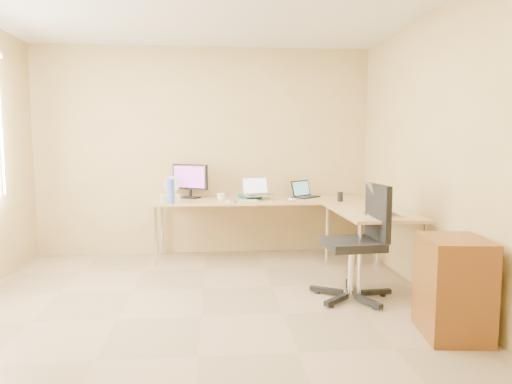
{
  "coord_description": "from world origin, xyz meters",
  "views": [
    {
      "loc": [
        0.12,
        -3.67,
        1.42
      ],
      "look_at": [
        0.55,
        1.1,
        0.9
      ],
      "focal_mm": 32.45,
      "sensor_mm": 36.0,
      "label": 1
    }
  ],
  "objects": [
    {
      "name": "desk_return",
      "position": [
        1.7,
        0.85,
        0.36
      ],
      "size": [
        0.7,
        1.3,
        0.73
      ],
      "primitive_type": "cube",
      "color": "tan",
      "rests_on": "ground"
    },
    {
      "name": "wall_right",
      "position": [
        2.1,
        0.0,
        1.3
      ],
      "size": [
        0.0,
        4.5,
        4.5
      ],
      "primitive_type": "plane",
      "rotation": [
        1.57,
        0.0,
        -1.57
      ],
      "color": "tan",
      "rests_on": "ground"
    },
    {
      "name": "water_bottle",
      "position": [
        -0.37,
        1.55,
        0.87
      ],
      "size": [
        0.1,
        0.1,
        0.27
      ],
      "primitive_type": "cylinder",
      "rotation": [
        0.0,
        0.0,
        -0.31
      ],
      "color": "#4463CE",
      "rests_on": "desk_main"
    },
    {
      "name": "black_cup",
      "position": [
        1.58,
        1.55,
        0.79
      ],
      "size": [
        0.08,
        0.08,
        0.11
      ],
      "primitive_type": "cylinder",
      "rotation": [
        0.0,
        0.0,
        0.39
      ],
      "color": "black",
      "rests_on": "desk_main"
    },
    {
      "name": "wall_back",
      "position": [
        0.0,
        2.25,
        1.3
      ],
      "size": [
        4.5,
        0.0,
        4.5
      ],
      "primitive_type": "plane",
      "rotation": [
        1.57,
        0.0,
        0.0
      ],
      "color": "tan",
      "rests_on": "ground"
    },
    {
      "name": "mouse",
      "position": [
        1.02,
        1.62,
        0.75
      ],
      "size": [
        0.11,
        0.08,
        0.04
      ],
      "primitive_type": "ellipsoid",
      "rotation": [
        0.0,
        0.0,
        0.08
      ],
      "color": "white",
      "rests_on": "desk_main"
    },
    {
      "name": "cd_stack",
      "position": [
        0.33,
        1.55,
        0.74
      ],
      "size": [
        0.13,
        0.13,
        0.03
      ],
      "primitive_type": "cylinder",
      "rotation": [
        0.0,
        0.0,
        -0.29
      ],
      "color": "white",
      "rests_on": "desk_main"
    },
    {
      "name": "laptop_center",
      "position": [
        0.64,
        1.81,
        0.89
      ],
      "size": [
        0.41,
        0.36,
        0.22
      ],
      "primitive_type": "cube",
      "rotation": [
        0.0,
        0.0,
        0.33
      ],
      "color": "silver",
      "rests_on": "desk_main"
    },
    {
      "name": "papers",
      "position": [
        -0.4,
        1.96,
        0.73
      ],
      "size": [
        0.24,
        0.32,
        0.01
      ],
      "primitive_type": "cube",
      "rotation": [
        0.0,
        0.0,
        -0.12
      ],
      "color": "silver",
      "rests_on": "desk_main"
    },
    {
      "name": "keyboard",
      "position": [
        0.43,
        1.66,
        0.74
      ],
      "size": [
        0.39,
        0.18,
        0.02
      ],
      "primitive_type": "cube",
      "rotation": [
        0.0,
        0.0,
        0.23
      ],
      "color": "silver",
      "rests_on": "desk_main"
    },
    {
      "name": "office_chair",
      "position": [
        1.35,
        0.33,
        0.5
      ],
      "size": [
        0.68,
        0.68,
        1.05
      ],
      "primitive_type": "cube",
      "rotation": [
        0.0,
        0.0,
        0.09
      ],
      "color": "black",
      "rests_on": "ground"
    },
    {
      "name": "mug",
      "position": [
        0.19,
        1.7,
        0.78
      ],
      "size": [
        0.11,
        0.11,
        0.09
      ],
      "primitive_type": "imported",
      "rotation": [
        0.0,
        0.0,
        -0.14
      ],
      "color": "white",
      "rests_on": "desk_main"
    },
    {
      "name": "cabinet",
      "position": [
        1.85,
        -0.53,
        0.36
      ],
      "size": [
        0.49,
        0.58,
        0.74
      ],
      "primitive_type": "cube",
      "rotation": [
        0.0,
        0.0,
        -0.13
      ],
      "color": "#9F4F2C",
      "rests_on": "ground"
    },
    {
      "name": "laptop_return",
      "position": [
        1.71,
        0.53,
        0.85
      ],
      "size": [
        0.39,
        0.32,
        0.25
      ],
      "primitive_type": "cube",
      "rotation": [
        0.0,
        0.0,
        1.51
      ],
      "color": "silver",
      "rests_on": "desk_return"
    },
    {
      "name": "wall_front",
      "position": [
        0.0,
        -2.25,
        1.3
      ],
      "size": [
        4.5,
        0.0,
        4.5
      ],
      "primitive_type": "plane",
      "rotation": [
        -1.57,
        0.0,
        0.0
      ],
      "color": "tan",
      "rests_on": "ground"
    },
    {
      "name": "book_stack",
      "position": [
        0.55,
        1.93,
        0.75
      ],
      "size": [
        0.29,
        0.33,
        0.05
      ],
      "primitive_type": "cube",
      "rotation": [
        0.0,
        0.0,
        0.36
      ],
      "color": "#155D5E",
      "rests_on": "desk_main"
    },
    {
      "name": "desk_main",
      "position": [
        0.72,
        1.85,
        0.36
      ],
      "size": [
        2.65,
        0.7,
        0.73
      ],
      "primitive_type": "cube",
      "color": "tan",
      "rests_on": "ground"
    },
    {
      "name": "floor",
      "position": [
        0.0,
        0.0,
        0.0
      ],
      "size": [
        4.5,
        4.5,
        0.0
      ],
      "primitive_type": "plane",
      "color": "tan",
      "rests_on": "ground"
    },
    {
      "name": "desk_fan",
      "position": [
        -0.4,
        2.01,
        0.86
      ],
      "size": [
        0.24,
        0.24,
        0.26
      ],
      "primitive_type": "cylinder",
      "rotation": [
        0.0,
        0.0,
        0.21
      ],
      "color": "silver",
      "rests_on": "desk_main"
    },
    {
      "name": "monitor",
      "position": [
        -0.18,
        2.05,
        0.94
      ],
      "size": [
        0.5,
        0.39,
        0.42
      ],
      "primitive_type": "cube",
      "rotation": [
        0.0,
        0.0,
        -0.55
      ],
      "color": "black",
      "rests_on": "desk_main"
    },
    {
      "name": "white_box",
      "position": [
        -0.4,
        1.76,
        0.77
      ],
      "size": [
        0.24,
        0.21,
        0.08
      ],
      "primitive_type": "cube",
      "rotation": [
        0.0,
        0.0,
        0.34
      ],
      "color": "silver",
      "rests_on": "desk_main"
    },
    {
      "name": "laptop_black",
      "position": [
        1.25,
        1.97,
        0.84
      ],
      "size": [
        0.42,
        0.41,
        0.21
      ],
      "primitive_type": "cube",
      "rotation": [
        0.0,
        0.0,
        0.72
      ],
      "color": "black",
      "rests_on": "desk_main"
    }
  ]
}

